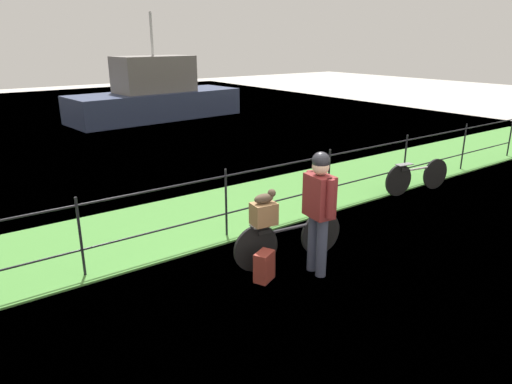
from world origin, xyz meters
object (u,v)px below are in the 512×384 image
(bicycle_main, at_px, (288,239))
(wooden_crate, at_px, (264,214))
(bicycle_parked, at_px, (417,176))
(terrier_dog, at_px, (265,197))
(cyclist_person, at_px, (319,203))
(moored_boat_near, at_px, (156,96))
(backpack_on_paving, at_px, (264,266))

(bicycle_main, height_order, wooden_crate, wooden_crate)
(bicycle_main, bearing_deg, bicycle_parked, 11.80)
(bicycle_main, relative_size, wooden_crate, 5.33)
(terrier_dog, relative_size, bicycle_parked, 0.19)
(bicycle_main, relative_size, cyclist_person, 1.02)
(bicycle_main, relative_size, bicycle_parked, 1.04)
(wooden_crate, bearing_deg, terrier_dog, -7.69)
(terrier_dog, xyz_separation_m, bicycle_parked, (4.55, 0.82, -0.69))
(moored_boat_near, bearing_deg, wooden_crate, -108.69)
(wooden_crate, xyz_separation_m, bicycle_parked, (4.57, 0.82, -0.46))
(bicycle_parked, bearing_deg, bicycle_main, -168.20)
(wooden_crate, height_order, cyclist_person, cyclist_person)
(bicycle_main, height_order, backpack_on_paving, bicycle_main)
(terrier_dog, xyz_separation_m, moored_boat_near, (4.28, 12.74, -0.16))
(cyclist_person, relative_size, moored_boat_near, 0.24)
(backpack_on_paving, height_order, bicycle_parked, bicycle_parked)
(bicycle_main, xyz_separation_m, wooden_crate, (-0.40, 0.05, 0.46))
(wooden_crate, xyz_separation_m, cyclist_person, (0.50, -0.52, 0.20))
(bicycle_main, xyz_separation_m, backpack_on_paving, (-0.59, -0.22, -0.15))
(bicycle_main, relative_size, moored_boat_near, 0.25)
(backpack_on_paving, relative_size, bicycle_parked, 0.24)
(backpack_on_paving, bearing_deg, bicycle_parked, 167.93)
(wooden_crate, relative_size, moored_boat_near, 0.05)
(terrier_dog, bearing_deg, backpack_on_paving, -129.24)
(terrier_dog, relative_size, backpack_on_paving, 0.81)
(backpack_on_paving, bearing_deg, wooden_crate, -150.61)
(backpack_on_paving, xyz_separation_m, bicycle_parked, (4.77, 1.09, 0.14))
(terrier_dog, height_order, cyclist_person, cyclist_person)
(bicycle_parked, bearing_deg, cyclist_person, -161.76)
(bicycle_main, bearing_deg, backpack_on_paving, -159.58)
(cyclist_person, xyz_separation_m, bicycle_parked, (4.07, 1.34, -0.66))
(cyclist_person, bearing_deg, backpack_on_paving, 160.42)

